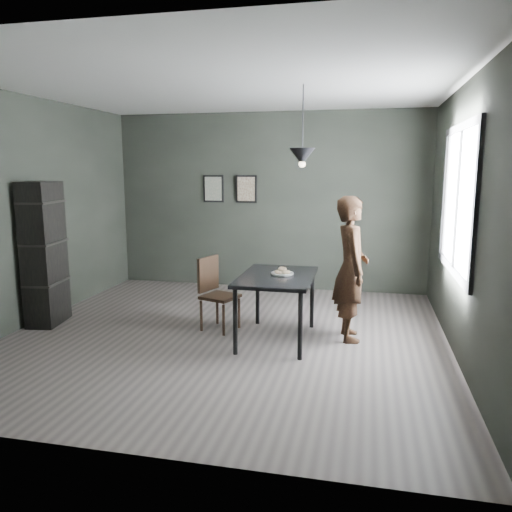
% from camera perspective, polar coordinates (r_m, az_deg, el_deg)
% --- Properties ---
extents(ground, '(5.00, 5.00, 0.00)m').
position_cam_1_polar(ground, '(5.90, -3.47, -9.08)').
color(ground, '#3C3634').
rests_on(ground, ground).
extents(back_wall, '(5.00, 0.10, 2.80)m').
position_cam_1_polar(back_wall, '(8.02, 1.39, 6.23)').
color(back_wall, black).
rests_on(back_wall, ground).
extents(ceiling, '(5.00, 5.00, 0.02)m').
position_cam_1_polar(ceiling, '(5.64, -3.78, 18.88)').
color(ceiling, silver).
rests_on(ceiling, ground).
extents(window_assembly, '(0.04, 1.96, 1.56)m').
position_cam_1_polar(window_assembly, '(5.64, 22.05, 5.96)').
color(window_assembly, white).
rests_on(window_assembly, ground).
extents(cafe_table, '(0.80, 1.20, 0.75)m').
position_cam_1_polar(cafe_table, '(5.58, 2.40, -3.00)').
color(cafe_table, black).
rests_on(cafe_table, ground).
extents(white_plate, '(0.23, 0.23, 0.01)m').
position_cam_1_polar(white_plate, '(5.60, 3.03, -2.07)').
color(white_plate, silver).
rests_on(white_plate, cafe_table).
extents(donut_pile, '(0.18, 0.14, 0.07)m').
position_cam_1_polar(donut_pile, '(5.59, 3.04, -1.73)').
color(donut_pile, beige).
rests_on(donut_pile, white_plate).
extents(woman, '(0.50, 0.66, 1.63)m').
position_cam_1_polar(woman, '(5.70, 10.80, -1.43)').
color(woman, black).
rests_on(woman, ground).
extents(wood_chair, '(0.48, 0.48, 0.88)m').
position_cam_1_polar(wood_chair, '(6.03, -4.75, -3.70)').
color(wood_chair, black).
rests_on(wood_chair, ground).
extents(shelf_unit, '(0.42, 0.64, 1.77)m').
position_cam_1_polar(shelf_unit, '(6.69, -23.04, 0.24)').
color(shelf_unit, black).
rests_on(shelf_unit, ground).
extents(pendant_lamp, '(0.28, 0.28, 0.86)m').
position_cam_1_polar(pendant_lamp, '(5.50, 5.31, 11.26)').
color(pendant_lamp, black).
rests_on(pendant_lamp, ground).
extents(framed_print_left, '(0.34, 0.04, 0.44)m').
position_cam_1_polar(framed_print_left, '(8.20, -4.88, 7.67)').
color(framed_print_left, black).
rests_on(framed_print_left, ground).
extents(framed_print_right, '(0.34, 0.04, 0.44)m').
position_cam_1_polar(framed_print_right, '(8.06, -1.11, 7.67)').
color(framed_print_right, black).
rests_on(framed_print_right, ground).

